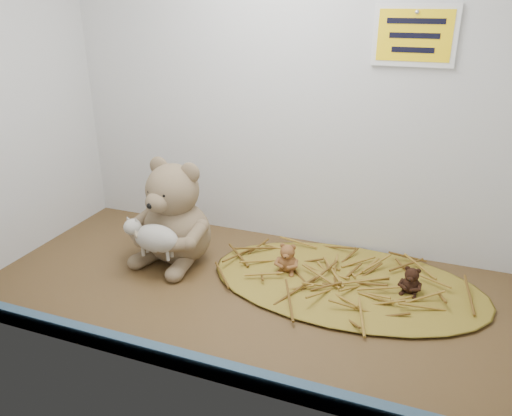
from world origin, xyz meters
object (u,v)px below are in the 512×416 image
at_px(mini_teddy_tan, 288,256).
at_px(main_teddy, 175,211).
at_px(toy_lamb, 156,238).
at_px(mini_teddy_brown, 412,279).

bearing_deg(mini_teddy_tan, main_teddy, -179.72).
bearing_deg(toy_lamb, mini_teddy_tan, 22.44).
bearing_deg(mini_teddy_brown, main_teddy, -168.52).
distance_m(main_teddy, mini_teddy_tan, 0.30).
relative_size(main_teddy, toy_lamb, 1.83).
xyz_separation_m(main_teddy, toy_lamb, (0.00, -0.10, -0.03)).
distance_m(toy_lamb, mini_teddy_tan, 0.32).
relative_size(mini_teddy_tan, mini_teddy_brown, 1.13).
bearing_deg(mini_teddy_brown, mini_teddy_tan, -170.35).
relative_size(main_teddy, mini_teddy_brown, 4.14).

